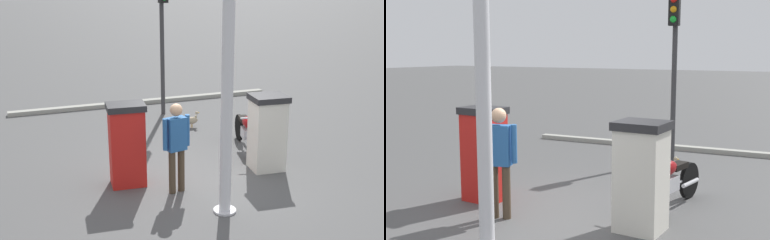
# 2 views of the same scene
# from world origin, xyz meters

# --- Properties ---
(ground_plane) EXTENTS (120.00, 120.00, 0.00)m
(ground_plane) POSITION_xyz_m (0.00, 0.00, 0.00)
(ground_plane) COLOR #4C4C4C
(fuel_pump_near) EXTENTS (0.70, 0.73, 1.61)m
(fuel_pump_near) POSITION_xyz_m (0.09, -1.47, 0.82)
(fuel_pump_near) COLOR silver
(fuel_pump_near) RESTS_ON ground
(fuel_pump_far) EXTENTS (0.60, 0.73, 1.65)m
(fuel_pump_far) POSITION_xyz_m (0.09, 1.47, 0.84)
(fuel_pump_far) COLOR red
(fuel_pump_far) RESTS_ON ground
(motorcycle_near_pump) EXTENTS (2.02, 0.62, 0.96)m
(motorcycle_near_pump) POSITION_xyz_m (1.29, -1.49, 0.46)
(motorcycle_near_pump) COLOR black
(motorcycle_near_pump) RESTS_ON ground
(attendant_person) EXTENTS (0.30, 0.57, 1.74)m
(attendant_person) POSITION_xyz_m (-0.51, 0.64, 1.01)
(attendant_person) COLOR #473828
(attendant_person) RESTS_ON ground
(wandering_duck) EXTENTS (0.22, 0.42, 0.43)m
(wandering_duck) POSITION_xyz_m (3.30, -0.75, 0.20)
(wandering_duck) COLOR tan
(wandering_duck) RESTS_ON ground
(roadside_traffic_light) EXTENTS (0.39, 0.26, 3.89)m
(roadside_traffic_light) POSITION_xyz_m (4.70, -0.31, 2.65)
(roadside_traffic_light) COLOR #38383A
(roadside_traffic_light) RESTS_ON ground
(canopy_support_pole) EXTENTS (0.40, 0.40, 4.55)m
(canopy_support_pole) POSITION_xyz_m (-1.54, 0.03, 2.20)
(canopy_support_pole) COLOR silver
(canopy_support_pole) RESTS_ON ground
(road_edge_kerb) EXTENTS (0.87, 8.13, 0.12)m
(road_edge_kerb) POSITION_xyz_m (6.05, 0.00, 0.06)
(road_edge_kerb) COLOR #9E9E93
(road_edge_kerb) RESTS_ON ground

